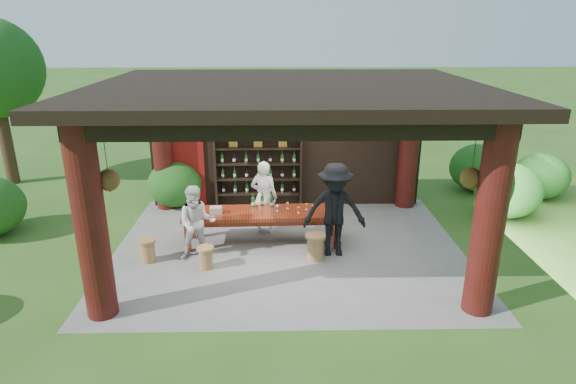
{
  "coord_description": "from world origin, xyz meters",
  "views": [
    {
      "loc": [
        -0.19,
        -9.39,
        4.6
      ],
      "look_at": [
        0.0,
        0.4,
        1.15
      ],
      "focal_mm": 30.0,
      "sensor_mm": 36.0,
      "label": 1
    }
  ],
  "objects_px": {
    "stool_near_left": "(206,257)",
    "napkin_basket": "(216,210)",
    "stool_near_right": "(315,246)",
    "stool_far_left": "(147,250)",
    "guest_woman": "(197,223)",
    "guest_man": "(335,210)",
    "tasting_table": "(263,216)",
    "wine_shelf": "(258,172)",
    "host": "(264,197)"
  },
  "relations": [
    {
      "from": "wine_shelf",
      "to": "tasting_table",
      "type": "relative_size",
      "value": 0.65
    },
    {
      "from": "guest_woman",
      "to": "stool_far_left",
      "type": "bearing_deg",
      "value": 178.49
    },
    {
      "from": "stool_far_left",
      "to": "guest_man",
      "type": "bearing_deg",
      "value": 3.88
    },
    {
      "from": "wine_shelf",
      "to": "stool_far_left",
      "type": "bearing_deg",
      "value": -125.74
    },
    {
      "from": "stool_near_left",
      "to": "stool_near_right",
      "type": "xyz_separation_m",
      "value": [
        2.19,
        0.33,
        0.06
      ]
    },
    {
      "from": "wine_shelf",
      "to": "napkin_basket",
      "type": "distance_m",
      "value": 2.4
    },
    {
      "from": "stool_near_left",
      "to": "guest_woman",
      "type": "bearing_deg",
      "value": 115.58
    },
    {
      "from": "wine_shelf",
      "to": "napkin_basket",
      "type": "height_order",
      "value": "wine_shelf"
    },
    {
      "from": "wine_shelf",
      "to": "stool_near_right",
      "type": "distance_m",
      "value": 3.29
    },
    {
      "from": "guest_woman",
      "to": "napkin_basket",
      "type": "height_order",
      "value": "guest_woman"
    },
    {
      "from": "host",
      "to": "napkin_basket",
      "type": "distance_m",
      "value": 1.24
    },
    {
      "from": "tasting_table",
      "to": "guest_man",
      "type": "height_order",
      "value": "guest_man"
    },
    {
      "from": "stool_near_right",
      "to": "host",
      "type": "xyz_separation_m",
      "value": [
        -1.08,
        1.44,
        0.55
      ]
    },
    {
      "from": "stool_near_right",
      "to": "stool_far_left",
      "type": "bearing_deg",
      "value": -179.64
    },
    {
      "from": "tasting_table",
      "to": "host",
      "type": "distance_m",
      "value": 0.68
    },
    {
      "from": "stool_near_left",
      "to": "guest_man",
      "type": "relative_size",
      "value": 0.23
    },
    {
      "from": "wine_shelf",
      "to": "stool_far_left",
      "type": "xyz_separation_m",
      "value": [
        -2.15,
        -2.99,
        -0.73
      ]
    },
    {
      "from": "tasting_table",
      "to": "napkin_basket",
      "type": "bearing_deg",
      "value": -175.26
    },
    {
      "from": "stool_far_left",
      "to": "host",
      "type": "bearing_deg",
      "value": 32.14
    },
    {
      "from": "tasting_table",
      "to": "stool_far_left",
      "type": "relative_size",
      "value": 7.06
    },
    {
      "from": "wine_shelf",
      "to": "stool_far_left",
      "type": "relative_size",
      "value": 4.61
    },
    {
      "from": "stool_near_left",
      "to": "stool_near_right",
      "type": "bearing_deg",
      "value": 8.53
    },
    {
      "from": "tasting_table",
      "to": "host",
      "type": "xyz_separation_m",
      "value": [
        0.02,
        0.64,
        0.21
      ]
    },
    {
      "from": "host",
      "to": "guest_woman",
      "type": "relative_size",
      "value": 1.08
    },
    {
      "from": "host",
      "to": "guest_man",
      "type": "distance_m",
      "value": 1.91
    },
    {
      "from": "stool_near_right",
      "to": "guest_man",
      "type": "bearing_deg",
      "value": 30.47
    },
    {
      "from": "stool_far_left",
      "to": "guest_woman",
      "type": "bearing_deg",
      "value": 7.18
    },
    {
      "from": "tasting_table",
      "to": "stool_near_right",
      "type": "xyz_separation_m",
      "value": [
        1.09,
        -0.8,
        -0.34
      ]
    },
    {
      "from": "guest_woman",
      "to": "tasting_table",
      "type": "bearing_deg",
      "value": 19.45
    },
    {
      "from": "wine_shelf",
      "to": "guest_man",
      "type": "height_order",
      "value": "guest_man"
    },
    {
      "from": "tasting_table",
      "to": "host",
      "type": "bearing_deg",
      "value": 88.47
    },
    {
      "from": "stool_near_left",
      "to": "napkin_basket",
      "type": "relative_size",
      "value": 1.73
    },
    {
      "from": "stool_far_left",
      "to": "napkin_basket",
      "type": "xyz_separation_m",
      "value": [
        1.32,
        0.74,
        0.56
      ]
    },
    {
      "from": "stool_near_left",
      "to": "guest_woman",
      "type": "height_order",
      "value": "guest_woman"
    },
    {
      "from": "host",
      "to": "napkin_basket",
      "type": "relative_size",
      "value": 6.52
    },
    {
      "from": "stool_near_left",
      "to": "napkin_basket",
      "type": "xyz_separation_m",
      "value": [
        0.1,
        1.05,
        0.58
      ]
    },
    {
      "from": "stool_near_right",
      "to": "tasting_table",
      "type": "bearing_deg",
      "value": 143.68
    },
    {
      "from": "wine_shelf",
      "to": "stool_near_right",
      "type": "xyz_separation_m",
      "value": [
        1.26,
        -2.96,
        -0.7
      ]
    },
    {
      "from": "tasting_table",
      "to": "napkin_basket",
      "type": "height_order",
      "value": "napkin_basket"
    },
    {
      "from": "stool_near_left",
      "to": "napkin_basket",
      "type": "height_order",
      "value": "napkin_basket"
    },
    {
      "from": "stool_far_left",
      "to": "guest_woman",
      "type": "height_order",
      "value": "guest_woman"
    },
    {
      "from": "stool_near_right",
      "to": "guest_woman",
      "type": "xyz_separation_m",
      "value": [
        -2.4,
        0.11,
        0.49
      ]
    },
    {
      "from": "stool_near_left",
      "to": "stool_far_left",
      "type": "bearing_deg",
      "value": 165.88
    },
    {
      "from": "guest_man",
      "to": "tasting_table",
      "type": "bearing_deg",
      "value": 160.26
    },
    {
      "from": "stool_near_left",
      "to": "stool_near_right",
      "type": "distance_m",
      "value": 2.21
    },
    {
      "from": "wine_shelf",
      "to": "tasting_table",
      "type": "xyz_separation_m",
      "value": [
        0.17,
        -2.16,
        -0.36
      ]
    },
    {
      "from": "stool_far_left",
      "to": "guest_man",
      "type": "height_order",
      "value": "guest_man"
    },
    {
      "from": "guest_man",
      "to": "stool_far_left",
      "type": "bearing_deg",
      "value": -175.12
    },
    {
      "from": "tasting_table",
      "to": "guest_man",
      "type": "distance_m",
      "value": 1.64
    },
    {
      "from": "stool_near_right",
      "to": "guest_man",
      "type": "xyz_separation_m",
      "value": [
        0.4,
        0.24,
        0.69
      ]
    }
  ]
}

